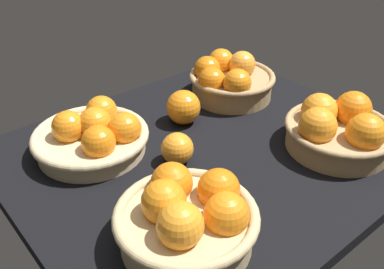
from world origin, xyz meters
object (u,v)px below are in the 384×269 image
basket_far_right (188,217)px  loose_orange_front_gap (183,107)px  basket_far_left (338,129)px  loose_orange_back_gap (177,149)px  basket_near_right (93,135)px  basket_near_left (229,80)px

basket_far_right → loose_orange_front_gap: (-23.81, -30.89, -0.96)cm
basket_far_left → loose_orange_back_gap: size_ratio=3.47×
basket_near_right → loose_orange_front_gap: 22.96cm
basket_far_left → loose_orange_back_gap: basket_far_left is taller
basket_far_left → loose_orange_front_gap: size_ratio=2.87×
basket_far_left → basket_near_right: 53.67cm
basket_far_left → basket_near_left: (1.17, -33.26, 0.12)cm
loose_orange_back_gap → basket_near_left: bearing=-153.0°
basket_far_right → basket_near_right: basket_far_right is taller
basket_far_left → basket_near_right: size_ratio=0.94×
loose_orange_front_gap → basket_near_left: bearing=-171.0°
basket_near_right → loose_orange_back_gap: 19.01cm
basket_near_left → basket_near_right: size_ratio=0.90×
basket_near_right → loose_orange_back_gap: (-11.34, 15.25, -0.41)cm
basket_near_right → loose_orange_back_gap: bearing=126.6°
basket_far_left → basket_near_left: bearing=-88.0°
basket_far_left → basket_near_left: same height
basket_far_right → loose_orange_front_gap: bearing=-127.6°
basket_near_right → loose_orange_front_gap: basket_near_right is taller
basket_far_right → loose_orange_front_gap: basket_far_right is taller
basket_near_left → loose_orange_front_gap: (18.01, 2.86, -0.78)cm
basket_far_right → loose_orange_front_gap: 39.01cm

